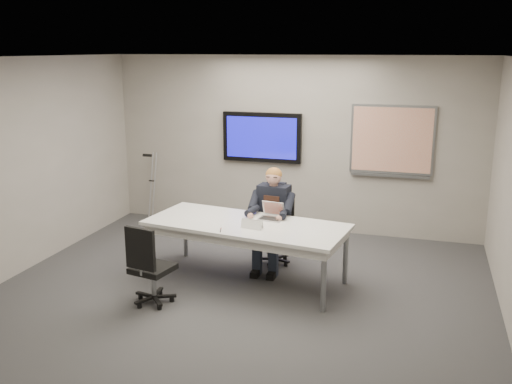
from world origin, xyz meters
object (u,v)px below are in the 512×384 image
(office_chair_far, at_px, (276,242))
(laptop, at_px, (272,215))
(conference_table, at_px, (246,230))
(office_chair_near, at_px, (151,280))
(seated_person, at_px, (270,230))

(office_chair_far, bearing_deg, laptop, -62.26)
(conference_table, bearing_deg, laptop, 55.26)
(office_chair_near, bearing_deg, laptop, -120.18)
(conference_table, bearing_deg, office_chair_far, 83.20)
(office_chair_far, bearing_deg, seated_person, -73.68)
(office_chair_far, relative_size, seated_person, 0.68)
(office_chair_near, height_order, laptop, laptop)
(conference_table, height_order, office_chair_near, office_chair_near)
(office_chair_far, height_order, laptop, laptop)
(seated_person, distance_m, laptop, 0.36)
(seated_person, bearing_deg, office_chair_far, 92.61)
(seated_person, xyz_separation_m, laptop, (0.08, -0.21, 0.28))
(office_chair_near, relative_size, seated_person, 0.71)
(conference_table, xyz_separation_m, office_chair_far, (0.19, 0.73, -0.39))
(laptop, bearing_deg, seated_person, 117.73)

